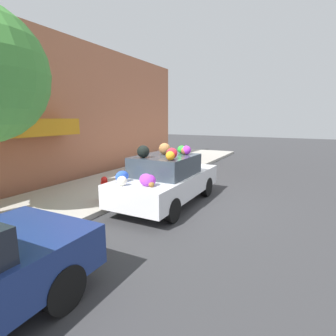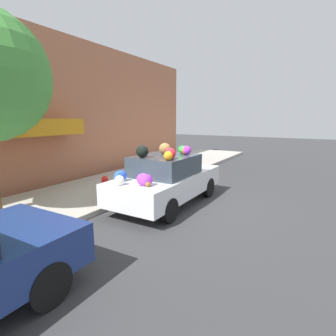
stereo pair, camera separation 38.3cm
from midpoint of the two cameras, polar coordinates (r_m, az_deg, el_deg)
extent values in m
plane|color=#38383A|center=(7.76, 1.70, -7.71)|extent=(60.00, 60.00, 0.00)
cube|color=#B2ADA3|center=(9.30, -13.02, -4.39)|extent=(24.00, 3.20, 0.14)
cube|color=#B26B4C|center=(10.69, -22.58, 11.62)|extent=(18.00, 0.30, 5.54)
cube|color=orange|center=(9.34, -27.57, 7.82)|extent=(3.89, 0.90, 0.55)
cylinder|color=red|center=(7.75, -12.12, -4.75)|extent=(0.20, 0.20, 0.55)
sphere|color=red|center=(7.67, -12.22, -2.34)|extent=(0.18, 0.18, 0.18)
cube|color=silver|center=(7.61, 1.44, -3.39)|extent=(3.96, 1.68, 0.59)
cube|color=#333D47|center=(7.36, 0.86, 0.62)|extent=(1.79, 1.47, 0.54)
cylinder|color=black|center=(9.08, 1.01, -2.97)|extent=(0.60, 0.18, 0.60)
cylinder|color=black|center=(8.46, 10.03, -4.17)|extent=(0.60, 0.18, 0.60)
cylinder|color=black|center=(7.13, -8.83, -6.97)|extent=(0.60, 0.18, 0.60)
cylinder|color=black|center=(6.32, 2.04, -9.19)|extent=(0.60, 0.18, 0.60)
sphere|color=purple|center=(6.17, -2.80, -2.66)|extent=(0.32, 0.32, 0.27)
ellipsoid|color=red|center=(8.73, 5.01, 0.78)|extent=(0.24, 0.24, 0.12)
sphere|color=brown|center=(8.72, 1.51, 1.36)|extent=(0.34, 0.34, 0.28)
sphere|color=white|center=(8.95, 2.60, 1.69)|extent=(0.38, 0.38, 0.31)
ellipsoid|color=black|center=(8.30, 6.40, 0.63)|extent=(0.44, 0.42, 0.23)
sphere|color=white|center=(6.29, -8.80, -2.68)|extent=(0.33, 0.33, 0.23)
ellipsoid|color=olive|center=(6.10, -2.58, -3.49)|extent=(0.23, 0.22, 0.13)
sphere|color=#956236|center=(7.55, 0.75, 4.22)|extent=(0.42, 0.42, 0.33)
ellipsoid|color=blue|center=(6.67, -8.69, -1.71)|extent=(0.42, 0.31, 0.28)
sphere|color=purple|center=(7.55, 5.56, 3.88)|extent=(0.36, 0.36, 0.25)
sphere|color=orange|center=(6.49, 1.74, 2.67)|extent=(0.26, 0.26, 0.23)
sphere|color=brown|center=(7.54, 5.11, 3.69)|extent=(0.27, 0.27, 0.20)
ellipsoid|color=#965B33|center=(8.85, 5.04, 1.14)|extent=(0.28, 0.28, 0.19)
sphere|color=black|center=(6.95, -4.04, 3.63)|extent=(0.46, 0.46, 0.33)
sphere|color=red|center=(6.72, 2.16, 3.19)|extent=(0.37, 0.37, 0.28)
ellipsoid|color=green|center=(7.83, 4.54, 4.04)|extent=(0.34, 0.35, 0.22)
ellipsoid|color=purple|center=(6.17, -3.60, -2.54)|extent=(0.25, 0.37, 0.30)
ellipsoid|color=yellow|center=(8.69, 0.96, 0.73)|extent=(0.25, 0.25, 0.10)
cylinder|color=black|center=(3.99, -21.83, -22.59)|extent=(0.63, 0.19, 0.63)
camera|label=1|loc=(0.19, -88.54, 0.28)|focal=28.00mm
camera|label=2|loc=(0.19, 91.46, -0.28)|focal=28.00mm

